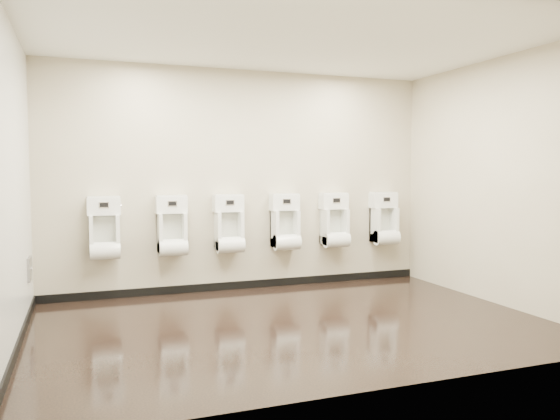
# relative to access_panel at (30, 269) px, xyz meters

# --- Properties ---
(ground) EXTENTS (5.00, 3.50, 0.00)m
(ground) POSITION_rel_access_panel_xyz_m (2.48, -1.20, -0.50)
(ground) COLOR black
(ground) RESTS_ON ground
(ceiling) EXTENTS (5.00, 3.50, 0.00)m
(ceiling) POSITION_rel_access_panel_xyz_m (2.48, -1.20, 2.30)
(ceiling) COLOR silver
(back_wall) EXTENTS (5.00, 0.02, 2.80)m
(back_wall) POSITION_rel_access_panel_xyz_m (2.48, 0.55, 0.90)
(back_wall) COLOR #B7AE94
(back_wall) RESTS_ON ground
(front_wall) EXTENTS (5.00, 0.02, 2.80)m
(front_wall) POSITION_rel_access_panel_xyz_m (2.48, -2.95, 0.90)
(front_wall) COLOR #B7AE94
(front_wall) RESTS_ON ground
(left_wall) EXTENTS (0.02, 3.50, 2.80)m
(left_wall) POSITION_rel_access_panel_xyz_m (-0.02, -1.20, 0.90)
(left_wall) COLOR #B7AE94
(left_wall) RESTS_ON ground
(right_wall) EXTENTS (0.02, 3.50, 2.80)m
(right_wall) POSITION_rel_access_panel_xyz_m (4.98, -1.20, 0.90)
(right_wall) COLOR #B7AE94
(right_wall) RESTS_ON ground
(tile_overlay_left) EXTENTS (0.01, 3.50, 2.80)m
(tile_overlay_left) POSITION_rel_access_panel_xyz_m (-0.01, -1.20, 0.90)
(tile_overlay_left) COLOR white
(tile_overlay_left) RESTS_ON ground
(skirting_back) EXTENTS (5.00, 0.02, 0.10)m
(skirting_back) POSITION_rel_access_panel_xyz_m (2.48, 0.54, -0.45)
(skirting_back) COLOR black
(skirting_back) RESTS_ON ground
(skirting_left) EXTENTS (0.02, 3.50, 0.10)m
(skirting_left) POSITION_rel_access_panel_xyz_m (-0.01, -1.20, -0.45)
(skirting_left) COLOR black
(skirting_left) RESTS_ON ground
(access_panel) EXTENTS (0.04, 0.25, 0.25)m
(access_panel) POSITION_rel_access_panel_xyz_m (0.00, 0.00, 0.00)
(access_panel) COLOR #9E9EA3
(access_panel) RESTS_ON left_wall
(urinal_0) EXTENTS (0.38, 0.29, 0.71)m
(urinal_0) POSITION_rel_access_panel_xyz_m (0.77, 0.42, 0.31)
(urinal_0) COLOR silver
(urinal_0) RESTS_ON back_wall
(urinal_1) EXTENTS (0.38, 0.29, 0.71)m
(urinal_1) POSITION_rel_access_panel_xyz_m (1.55, 0.42, 0.31)
(urinal_1) COLOR silver
(urinal_1) RESTS_ON back_wall
(urinal_2) EXTENTS (0.38, 0.29, 0.71)m
(urinal_2) POSITION_rel_access_panel_xyz_m (2.26, 0.42, 0.31)
(urinal_2) COLOR silver
(urinal_2) RESTS_ON back_wall
(urinal_3) EXTENTS (0.38, 0.29, 0.71)m
(urinal_3) POSITION_rel_access_panel_xyz_m (3.01, 0.42, 0.31)
(urinal_3) COLOR silver
(urinal_3) RESTS_ON back_wall
(urinal_4) EXTENTS (0.38, 0.29, 0.71)m
(urinal_4) POSITION_rel_access_panel_xyz_m (3.72, 0.42, 0.31)
(urinal_4) COLOR silver
(urinal_4) RESTS_ON back_wall
(urinal_5) EXTENTS (0.38, 0.29, 0.71)m
(urinal_5) POSITION_rel_access_panel_xyz_m (4.48, 0.42, 0.31)
(urinal_5) COLOR silver
(urinal_5) RESTS_ON back_wall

